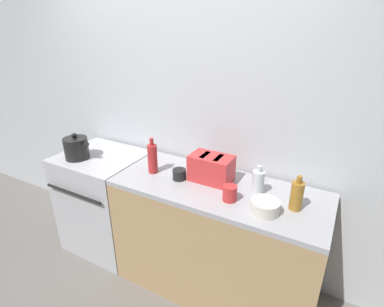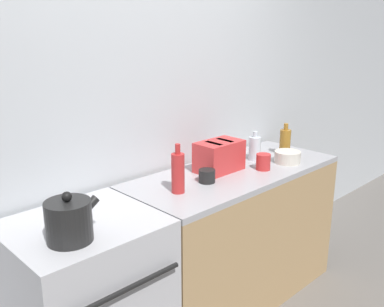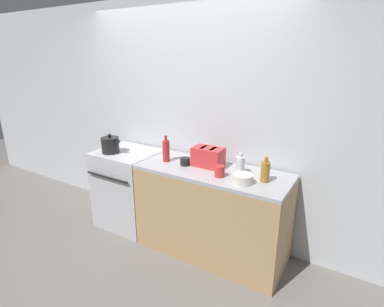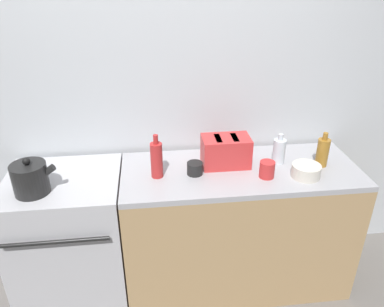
{
  "view_description": "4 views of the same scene",
  "coord_description": "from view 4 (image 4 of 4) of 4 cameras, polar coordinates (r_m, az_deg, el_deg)",
  "views": [
    {
      "loc": [
        1.26,
        -1.38,
        2.0
      ],
      "look_at": [
        0.29,
        0.39,
        1.1
      ],
      "focal_mm": 28.0,
      "sensor_mm": 36.0,
      "label": 1
    },
    {
      "loc": [
        -1.49,
        -1.37,
        1.8
      ],
      "look_at": [
        0.16,
        0.33,
        1.11
      ],
      "focal_mm": 40.0,
      "sensor_mm": 36.0,
      "label": 2
    },
    {
      "loc": [
        1.79,
        -2.13,
        2.0
      ],
      "look_at": [
        0.28,
        0.35,
        1.04
      ],
      "focal_mm": 28.0,
      "sensor_mm": 36.0,
      "label": 3
    },
    {
      "loc": [
        -0.01,
        -1.72,
        2.11
      ],
      "look_at": [
        0.23,
        0.34,
        1.04
      ],
      "focal_mm": 35.0,
      "sensor_mm": 36.0,
      "label": 4
    }
  ],
  "objects": [
    {
      "name": "bottle_clear",
      "position": [
        2.5,
        13.14,
        0.41
      ],
      "size": [
        0.08,
        0.08,
        0.2
      ],
      "color": "silver",
      "rests_on": "counter_block"
    },
    {
      "name": "wall_back",
      "position": [
        2.53,
        -6.17,
        8.38
      ],
      "size": [
        8.0,
        0.05,
        2.6
      ],
      "color": "silver",
      "rests_on": "ground_plane"
    },
    {
      "name": "bottle_red",
      "position": [
        2.27,
        -5.42,
        -0.92
      ],
      "size": [
        0.07,
        0.07,
        0.28
      ],
      "color": "#B72828",
      "rests_on": "counter_block"
    },
    {
      "name": "bottle_amber",
      "position": [
        2.53,
        19.28,
        0.22
      ],
      "size": [
        0.08,
        0.08,
        0.23
      ],
      "color": "#9E6B23",
      "rests_on": "counter_block"
    },
    {
      "name": "stove",
      "position": [
        2.67,
        -17.87,
        -12.14
      ],
      "size": [
        0.7,
        0.66,
        0.93
      ],
      "color": "#B7B7BC",
      "rests_on": "ground_plane"
    },
    {
      "name": "kettle",
      "position": [
        2.3,
        -23.38,
        -3.5
      ],
      "size": [
        0.25,
        0.2,
        0.22
      ],
      "color": "black",
      "rests_on": "stove"
    },
    {
      "name": "counter_block",
      "position": [
        2.67,
        6.84,
        -11.02
      ],
      "size": [
        1.52,
        0.62,
        0.93
      ],
      "color": "tan",
      "rests_on": "ground_plane"
    },
    {
      "name": "bowl",
      "position": [
        2.4,
        16.98,
        -2.54
      ],
      "size": [
        0.18,
        0.18,
        0.08
      ],
      "color": "beige",
      "rests_on": "counter_block"
    },
    {
      "name": "cup_black",
      "position": [
        2.32,
        0.44,
        -2.28
      ],
      "size": [
        0.1,
        0.1,
        0.08
      ],
      "color": "black",
      "rests_on": "counter_block"
    },
    {
      "name": "toaster",
      "position": [
        2.41,
        5.16,
        0.35
      ],
      "size": [
        0.3,
        0.19,
        0.19
      ],
      "color": "red",
      "rests_on": "counter_block"
    },
    {
      "name": "cup_red",
      "position": [
        2.33,
        11.36,
        -2.39
      ],
      "size": [
        0.09,
        0.09,
        0.1
      ],
      "color": "red",
      "rests_on": "counter_block"
    }
  ]
}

